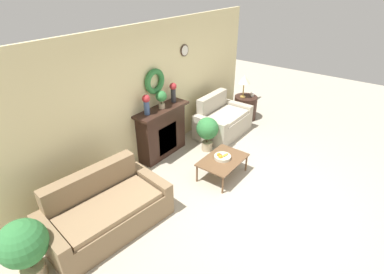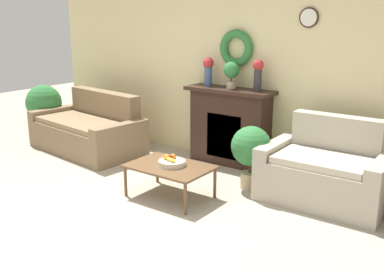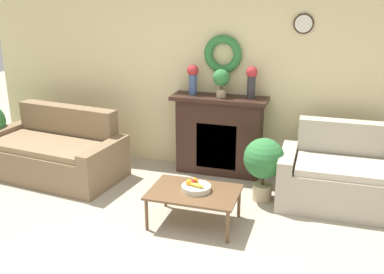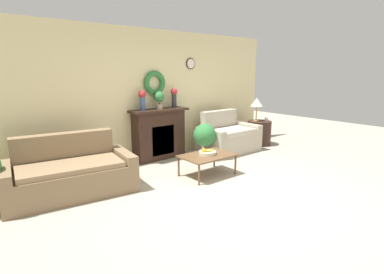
# 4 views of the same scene
# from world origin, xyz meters

# --- Properties ---
(ground_plane) EXTENTS (16.00, 16.00, 0.00)m
(ground_plane) POSITION_xyz_m (0.00, 0.00, 0.00)
(ground_plane) COLOR #ADA38E
(wall_back) EXTENTS (6.80, 0.18, 2.70)m
(wall_back) POSITION_xyz_m (0.00, 2.60, 1.36)
(wall_back) COLOR beige
(wall_back) RESTS_ON ground_plane
(fireplace) EXTENTS (1.27, 0.41, 1.08)m
(fireplace) POSITION_xyz_m (0.10, 2.39, 0.55)
(fireplace) COLOR #331E16
(fireplace) RESTS_ON ground_plane
(couch_left) EXTENTS (1.95, 1.16, 0.89)m
(couch_left) POSITION_xyz_m (-2.00, 1.66, 0.31)
(couch_left) COLOR #846B4C
(couch_left) RESTS_ON ground_plane
(loveseat_right) EXTENTS (1.38, 0.88, 0.94)m
(loveseat_right) POSITION_xyz_m (1.67, 1.89, 0.33)
(loveseat_right) COLOR #B2A893
(loveseat_right) RESTS_ON ground_plane
(coffee_table) EXTENTS (0.95, 0.65, 0.38)m
(coffee_table) POSITION_xyz_m (0.19, 0.94, 0.35)
(coffee_table) COLOR brown
(coffee_table) RESTS_ON ground_plane
(fruit_bowl) EXTENTS (0.32, 0.32, 0.12)m
(fruit_bowl) POSITION_xyz_m (0.20, 0.96, 0.42)
(fruit_bowl) COLOR beige
(fruit_bowl) RESTS_ON coffee_table
(vase_on_mantel_left) EXTENTS (0.15, 0.15, 0.40)m
(vase_on_mantel_left) POSITION_xyz_m (-0.27, 2.40, 1.31)
(vase_on_mantel_left) COLOR #3D5684
(vase_on_mantel_left) RESTS_ON fireplace
(vase_on_mantel_right) EXTENTS (0.15, 0.15, 0.41)m
(vase_on_mantel_right) POSITION_xyz_m (0.51, 2.40, 1.32)
(vase_on_mantel_right) COLOR #2D2D33
(vase_on_mantel_right) RESTS_ON fireplace
(potted_plant_on_mantel) EXTENTS (0.22, 0.22, 0.36)m
(potted_plant_on_mantel) POSITION_xyz_m (0.12, 2.38, 1.31)
(potted_plant_on_mantel) COLOR tan
(potted_plant_on_mantel) RESTS_ON fireplace
(potted_plant_floor_by_loveseat) EXTENTS (0.48, 0.48, 0.78)m
(potted_plant_floor_by_loveseat) POSITION_xyz_m (0.81, 1.72, 0.50)
(potted_plant_floor_by_loveseat) COLOR tan
(potted_plant_floor_by_loveseat) RESTS_ON ground_plane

